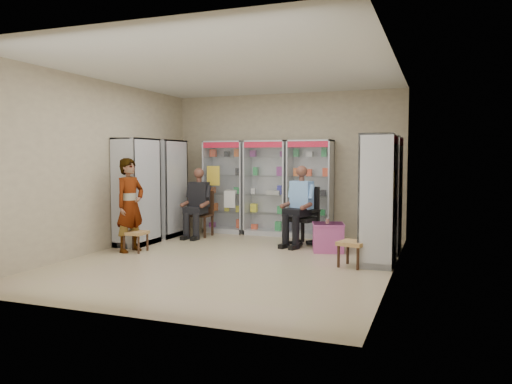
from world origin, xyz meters
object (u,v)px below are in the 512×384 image
(cabinet_left_near, at_px, (137,192))
(standing_man, at_px, (130,205))
(office_chair, at_px, (303,216))
(cabinet_right_far, at_px, (386,195))
(woven_stool_a, at_px, (353,254))
(cabinet_back_right, at_px, (310,189))
(woven_stool_b, at_px, (136,242))
(cabinet_back_mid, at_px, (267,188))
(seated_shopkeeper, at_px, (302,208))
(cabinet_right_near, at_px, (378,200))
(pink_trunk, at_px, (328,237))
(wooden_chair, at_px, (201,214))
(cabinet_back_left, at_px, (226,187))
(cabinet_left_far, at_px, (167,188))

(cabinet_left_near, height_order, standing_man, cabinet_left_near)
(office_chair, height_order, standing_man, standing_man)
(cabinet_right_far, distance_m, cabinet_left_near, 4.55)
(cabinet_right_far, height_order, woven_stool_a, cabinet_right_far)
(cabinet_left_near, bearing_deg, woven_stool_a, 82.69)
(cabinet_back_right, relative_size, woven_stool_b, 5.57)
(cabinet_back_mid, height_order, seated_shopkeeper, cabinet_back_mid)
(woven_stool_b, bearing_deg, cabinet_right_near, 5.94)
(cabinet_right_far, distance_m, pink_trunk, 1.25)
(cabinet_back_mid, relative_size, wooden_chair, 2.13)
(cabinet_left_near, xyz_separation_m, seated_shopkeeper, (2.94, 0.98, -0.30))
(woven_stool_a, bearing_deg, cabinet_back_left, 141.35)
(cabinet_back_left, bearing_deg, pink_trunk, -29.48)
(cabinet_right_far, distance_m, seated_shopkeeper, 1.55)
(cabinet_right_near, relative_size, seated_shopkeeper, 1.43)
(office_chair, xyz_separation_m, woven_stool_b, (-2.56, -1.66, -0.37))
(cabinet_left_near, bearing_deg, standing_man, 23.87)
(woven_stool_a, bearing_deg, standing_man, -178.46)
(cabinet_right_far, distance_m, cabinet_left_far, 4.46)
(wooden_chair, xyz_separation_m, office_chair, (2.26, -0.27, 0.08))
(cabinet_left_far, bearing_deg, cabinet_back_mid, 116.32)
(cabinet_back_mid, bearing_deg, pink_trunk, -41.73)
(cabinet_back_left, bearing_deg, cabinet_back_right, 0.00)
(wooden_chair, height_order, office_chair, office_chair)
(woven_stool_a, bearing_deg, wooden_chair, 152.06)
(wooden_chair, xyz_separation_m, standing_man, (-0.40, -1.93, 0.35))
(office_chair, height_order, woven_stool_b, office_chair)
(cabinet_back_left, relative_size, standing_man, 1.23)
(cabinet_back_right, height_order, cabinet_left_near, same)
(cabinet_back_left, relative_size, woven_stool_a, 5.14)
(cabinet_right_near, bearing_deg, woven_stool_a, 134.96)
(cabinet_right_far, bearing_deg, standing_man, 110.14)
(cabinet_back_left, distance_m, cabinet_left_far, 1.32)
(cabinet_back_left, bearing_deg, wooden_chair, -108.90)
(cabinet_right_near, bearing_deg, office_chair, 50.98)
(cabinet_left_far, relative_size, standing_man, 1.23)
(office_chair, bearing_deg, cabinet_right_far, 12.57)
(cabinet_left_far, bearing_deg, cabinet_left_near, -0.00)
(wooden_chair, bearing_deg, cabinet_right_near, -21.64)
(cabinet_back_mid, height_order, cabinet_right_far, same)
(cabinet_right_far, distance_m, woven_stool_b, 4.43)
(cabinet_back_left, xyz_separation_m, wooden_chair, (-0.25, -0.73, -0.53))
(cabinet_back_mid, relative_size, seated_shopkeeper, 1.43)
(cabinet_left_far, bearing_deg, woven_stool_a, 68.47)
(cabinet_right_far, height_order, pink_trunk, cabinet_right_far)
(seated_shopkeeper, bearing_deg, woven_stool_a, -34.30)
(wooden_chair, distance_m, pink_trunk, 2.94)
(cabinet_right_far, relative_size, pink_trunk, 3.89)
(cabinet_left_near, xyz_separation_m, woven_stool_b, (0.38, -0.62, -0.82))
(cabinet_right_far, relative_size, office_chair, 1.82)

